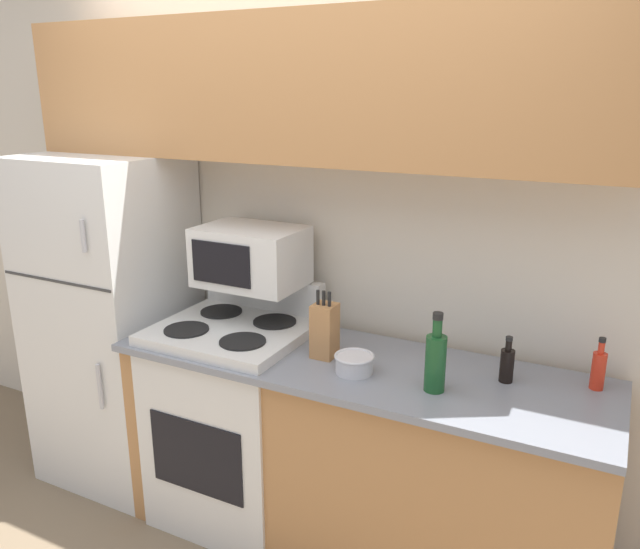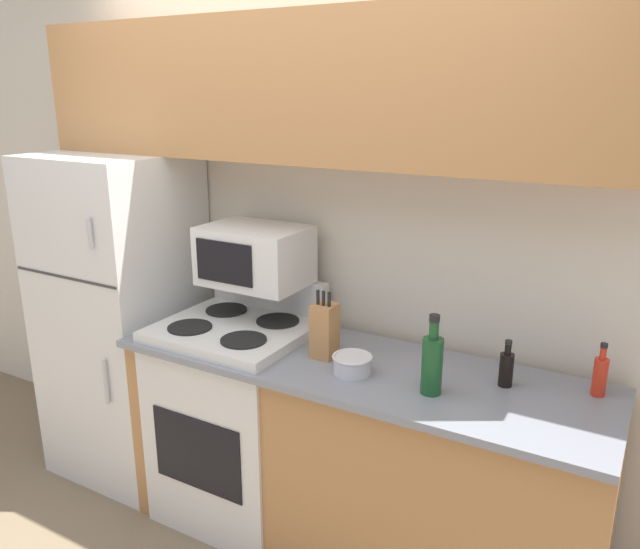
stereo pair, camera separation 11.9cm
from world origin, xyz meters
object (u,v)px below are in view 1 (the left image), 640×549
(refrigerator, at_px, (113,321))
(microwave, at_px, (251,256))
(bottle_soy_sauce, at_px, (507,364))
(bottle_hot_sauce, at_px, (598,369))
(bowl, at_px, (354,363))
(stove, at_px, (236,418))
(knife_block, at_px, (325,330))
(bottle_wine_green, at_px, (436,360))

(refrigerator, relative_size, microwave, 3.63)
(bottle_soy_sauce, xyz_separation_m, bottle_hot_sauce, (0.31, 0.09, 0.01))
(bowl, bearing_deg, refrigerator, 174.71)
(microwave, relative_size, bottle_soy_sauce, 2.55)
(bowl, relative_size, bottle_soy_sauce, 0.87)
(bottle_soy_sauce, distance_m, bottle_hot_sauce, 0.32)
(stove, height_order, knife_block, knife_block)
(bottle_soy_sauce, bearing_deg, bowl, -160.66)
(stove, relative_size, microwave, 2.42)
(microwave, xyz_separation_m, bowl, (0.61, -0.22, -0.30))
(bottle_hot_sauce, bearing_deg, bottle_soy_sauce, -163.68)
(bowl, bearing_deg, stove, 171.29)
(refrigerator, height_order, bottle_wine_green, refrigerator)
(knife_block, distance_m, bottle_hot_sauce, 1.04)
(refrigerator, xyz_separation_m, bowl, (1.39, -0.13, 0.11))
(refrigerator, height_order, bottle_soy_sauce, refrigerator)
(knife_block, height_order, bottle_hot_sauce, knife_block)
(bottle_soy_sauce, bearing_deg, refrigerator, -178.20)
(bottle_wine_green, height_order, bottle_hot_sauce, bottle_wine_green)
(stove, xyz_separation_m, microwave, (0.03, 0.12, 0.76))
(bottle_soy_sauce, bearing_deg, bottle_wine_green, -138.67)
(bowl, distance_m, bottle_soy_sauce, 0.57)
(bottle_wine_green, relative_size, bottle_hot_sauce, 1.50)
(refrigerator, distance_m, stove, 0.83)
(stove, bearing_deg, bottle_hot_sauce, 6.96)
(bottle_wine_green, bearing_deg, bowl, 179.40)
(refrigerator, distance_m, bottle_hot_sauce, 2.25)
(knife_block, relative_size, bottle_hot_sauce, 1.43)
(knife_block, relative_size, bottle_wine_green, 0.95)
(stove, relative_size, bottle_hot_sauce, 5.56)
(refrigerator, relative_size, bottle_soy_sauce, 9.26)
(bottle_soy_sauce, bearing_deg, microwave, 178.48)
(refrigerator, height_order, knife_block, refrigerator)
(knife_block, height_order, bowl, knife_block)
(bowl, bearing_deg, bottle_soy_sauce, 19.34)
(bottle_hot_sauce, bearing_deg, stove, -173.04)
(bowl, distance_m, bottle_hot_sauce, 0.89)
(microwave, xyz_separation_m, bottle_soy_sauce, (1.15, -0.03, -0.27))
(refrigerator, bearing_deg, microwave, 6.64)
(refrigerator, height_order, microwave, refrigerator)
(bottle_hot_sauce, bearing_deg, knife_block, -169.20)
(microwave, bearing_deg, bottle_hot_sauce, 2.35)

